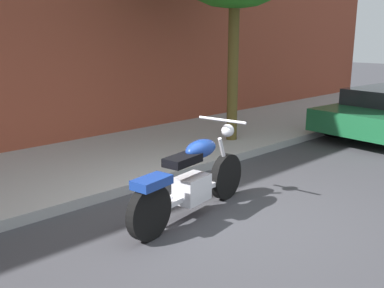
# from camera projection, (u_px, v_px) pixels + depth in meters

# --- Properties ---
(ground_plane) EXTENTS (60.00, 60.00, 0.00)m
(ground_plane) POSITION_uv_depth(u_px,v_px,m) (221.00, 217.00, 5.38)
(ground_plane) COLOR #38383D
(sidewalk) EXTENTS (23.64, 2.93, 0.14)m
(sidewalk) POSITION_uv_depth(u_px,v_px,m) (94.00, 163.00, 7.38)
(sidewalk) COLOR #9E9E9E
(sidewalk) RESTS_ON ground
(motorcycle) EXTENTS (2.14, 0.73, 1.12)m
(motorcycle) POSITION_uv_depth(u_px,v_px,m) (192.00, 180.00, 5.28)
(motorcycle) COLOR black
(motorcycle) RESTS_ON ground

